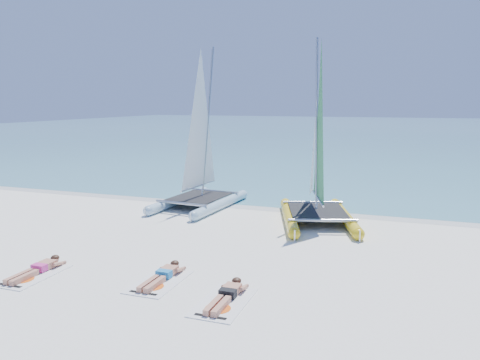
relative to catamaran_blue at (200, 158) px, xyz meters
The scene contains 11 objects.
ground 5.59m from the catamaran_blue, 65.43° to the right, with size 140.00×140.00×0.00m, color white.
sea 58.34m from the catamaran_blue, 87.87° to the left, with size 140.00×115.00×0.01m, color #75B6C4.
wet_sand_strip 3.07m from the catamaran_blue, 19.50° to the left, with size 140.00×1.40×0.01m, color silver.
catamaran_blue is the anchor object (origin of this frame).
catamaran_yellow 4.94m from the catamaran_blue, ahead, with size 3.83×5.55×6.90m.
towel_a 8.91m from the catamaran_blue, 94.87° to the right, with size 1.00×1.85×0.02m, color white.
sunbather_a 8.70m from the catamaran_blue, 94.98° to the right, with size 0.37×1.73×0.26m.
towel_b 8.59m from the catamaran_blue, 72.60° to the right, with size 1.00×1.85×0.02m, color white.
sunbather_b 8.38m from the catamaran_blue, 72.19° to the right, with size 0.37×1.73×0.26m.
towel_c 9.82m from the catamaran_blue, 62.70° to the right, with size 1.00×1.85×0.02m, color white.
sunbather_c 9.64m from the catamaran_blue, 62.16° to the right, with size 0.37×1.73×0.26m.
Camera 1 is at (5.80, -12.75, 4.34)m, focal length 35.00 mm.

